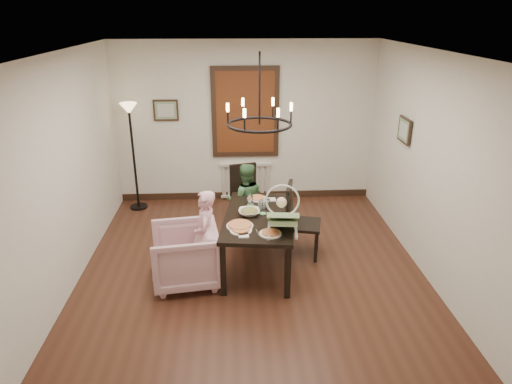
{
  "coord_description": "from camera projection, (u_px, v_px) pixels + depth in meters",
  "views": [
    {
      "loc": [
        -0.23,
        -5.3,
        3.24
      ],
      "look_at": [
        0.06,
        0.15,
        1.05
      ],
      "focal_mm": 32.0,
      "sensor_mm": 36.0,
      "label": 1
    }
  ],
  "objects": [
    {
      "name": "armchair",
      "position": [
        185.0,
        255.0,
        5.71
      ],
      "size": [
        0.93,
        0.92,
        0.75
      ],
      "primitive_type": "imported",
      "rotation": [
        0.0,
        0.0,
        -1.43
      ],
      "color": "#D09FB0",
      "rests_on": "room_shell"
    },
    {
      "name": "chair_far",
      "position": [
        246.0,
        196.0,
        7.21
      ],
      "size": [
        0.53,
        0.53,
        0.98
      ],
      "primitive_type": null,
      "rotation": [
        0.0,
        0.0,
        0.25
      ],
      "color": "black",
      "rests_on": "room_shell"
    },
    {
      "name": "chair_right",
      "position": [
        304.0,
        220.0,
        6.3
      ],
      "size": [
        0.56,
        0.56,
        1.06
      ],
      "primitive_type": null,
      "rotation": [
        0.0,
        0.0,
        1.35
      ],
      "color": "black",
      "rests_on": "room_shell"
    },
    {
      "name": "room_shell",
      "position": [
        251.0,
        161.0,
        5.95
      ],
      "size": [
        4.51,
        5.0,
        2.81
      ],
      "color": "#492619",
      "rests_on": "ground"
    },
    {
      "name": "seated_man",
      "position": [
        245.0,
        207.0,
        6.84
      ],
      "size": [
        0.5,
        0.41,
        0.97
      ],
      "primitive_type": "imported",
      "rotation": [
        0.0,
        0.0,
        3.23
      ],
      "color": "#426E41",
      "rests_on": "room_shell"
    },
    {
      "name": "dining_table",
      "position": [
        259.0,
        221.0,
        5.99
      ],
      "size": [
        1.08,
        1.68,
        0.74
      ],
      "rotation": [
        0.0,
        0.0,
        -0.12
      ],
      "color": "black",
      "rests_on": "room_shell"
    },
    {
      "name": "radiator",
      "position": [
        246.0,
        180.0,
        8.3
      ],
      "size": [
        0.92,
        0.12,
        0.62
      ],
      "primitive_type": null,
      "color": "silver",
      "rests_on": "room_shell"
    },
    {
      "name": "elderly_woman",
      "position": [
        206.0,
        243.0,
        5.76
      ],
      "size": [
        0.25,
        0.37,
        1.0
      ],
      "primitive_type": "imported",
      "rotation": [
        0.0,
        0.0,
        -1.61
      ],
      "color": "#E2A0AB",
      "rests_on": "room_shell"
    },
    {
      "name": "picture_right",
      "position": [
        404.0,
        130.0,
        6.46
      ],
      "size": [
        0.03,
        0.42,
        0.36
      ],
      "primitive_type": "cube",
      "rotation": [
        0.0,
        0.0,
        1.57
      ],
      "color": "black",
      "rests_on": "room_shell"
    },
    {
      "name": "floor_lamp",
      "position": [
        134.0,
        159.0,
        7.7
      ],
      "size": [
        0.3,
        0.3,
        1.8
      ],
      "primitive_type": null,
      "color": "black",
      "rests_on": "room_shell"
    },
    {
      "name": "picture_back",
      "position": [
        166.0,
        110.0,
        7.74
      ],
      "size": [
        0.42,
        0.03,
        0.36
      ],
      "primitive_type": "cube",
      "color": "black",
      "rests_on": "room_shell"
    },
    {
      "name": "window_blinds",
      "position": [
        245.0,
        112.0,
        7.82
      ],
      "size": [
        1.0,
        0.03,
        1.4
      ],
      "primitive_type": "cube",
      "color": "brown",
      "rests_on": "room_shell"
    },
    {
      "name": "drinking_glass",
      "position": [
        261.0,
        205.0,
        6.11
      ],
      "size": [
        0.06,
        0.06,
        0.13
      ],
      "primitive_type": "cylinder",
      "color": "silver",
      "rests_on": "dining_table"
    },
    {
      "name": "salad_bowl",
      "position": [
        249.0,
        212.0,
        5.96
      ],
      "size": [
        0.33,
        0.33,
        0.08
      ],
      "primitive_type": "imported",
      "color": "white",
      "rests_on": "dining_table"
    },
    {
      "name": "baby_bouncer",
      "position": [
        283.0,
        215.0,
        5.49
      ],
      "size": [
        0.49,
        0.64,
        0.39
      ],
      "primitive_type": null,
      "rotation": [
        0.0,
        0.0,
        -0.1
      ],
      "color": "#ABD392",
      "rests_on": "dining_table"
    },
    {
      "name": "chandelier",
      "position": [
        260.0,
        124.0,
        5.51
      ],
      "size": [
        0.8,
        0.8,
        0.04
      ],
      "primitive_type": "torus",
      "color": "black",
      "rests_on": "room_shell"
    },
    {
      "name": "pizza_platter",
      "position": [
        240.0,
        225.0,
        5.63
      ],
      "size": [
        0.34,
        0.34,
        0.04
      ],
      "primitive_type": "cylinder",
      "color": "tan",
      "rests_on": "dining_table"
    }
  ]
}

